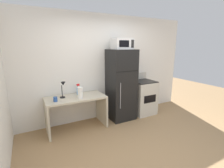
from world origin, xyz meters
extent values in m
plane|color=#9E7A51|center=(0.00, 0.00, 0.00)|extent=(12.00, 12.00, 0.00)
cube|color=white|center=(0.00, 1.70, 1.30)|extent=(5.00, 0.10, 2.60)
cube|color=beige|center=(-0.87, 1.32, 0.73)|extent=(1.29, 0.62, 0.04)
cube|color=beige|center=(-1.49, 1.32, 0.35)|extent=(0.04, 0.62, 0.71)
cube|color=beige|center=(-0.24, 1.32, 0.35)|extent=(0.04, 0.62, 0.71)
cylinder|color=black|center=(-1.14, 1.40, 0.76)|extent=(0.11, 0.11, 0.02)
cylinder|color=black|center=(-1.14, 1.40, 0.90)|extent=(0.02, 0.02, 0.26)
cone|color=black|center=(-1.11, 1.38, 1.07)|extent=(0.10, 0.10, 0.08)
cylinder|color=white|center=(-0.80, 1.18, 0.87)|extent=(0.11, 0.11, 0.24)
cylinder|color=#264C99|center=(-1.31, 1.21, 0.80)|extent=(0.08, 0.08, 0.09)
cylinder|color=#2D8CEA|center=(-0.76, 1.49, 0.83)|extent=(0.06, 0.06, 0.16)
cylinder|color=white|center=(-0.76, 1.49, 0.93)|extent=(0.02, 0.02, 0.04)
cube|color=red|center=(-0.76, 1.48, 0.98)|extent=(0.06, 0.03, 0.04)
cube|color=black|center=(0.31, 1.34, 0.88)|extent=(0.63, 0.58, 1.77)
cube|color=black|center=(0.31, 1.04, 1.27)|extent=(0.62, 0.00, 0.01)
cylinder|color=gray|center=(0.11, 1.03, 0.71)|extent=(0.02, 0.02, 0.62)
cube|color=silver|center=(0.31, 1.32, 1.90)|extent=(0.46, 0.34, 0.26)
cube|color=black|center=(0.26, 1.15, 1.90)|extent=(0.26, 0.01, 0.15)
cube|color=black|center=(0.49, 1.15, 1.90)|extent=(0.07, 0.01, 0.18)
cube|color=beige|center=(1.01, 1.33, 0.45)|extent=(0.61, 0.60, 0.90)
cube|color=black|center=(1.01, 1.33, 0.91)|extent=(0.58, 0.58, 0.02)
cube|color=beige|center=(1.01, 1.61, 1.01)|extent=(0.61, 0.04, 0.18)
cube|color=black|center=(1.01, 1.03, 0.50)|extent=(0.39, 0.01, 0.20)
camera|label=1|loc=(-1.76, -2.08, 1.85)|focal=26.07mm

